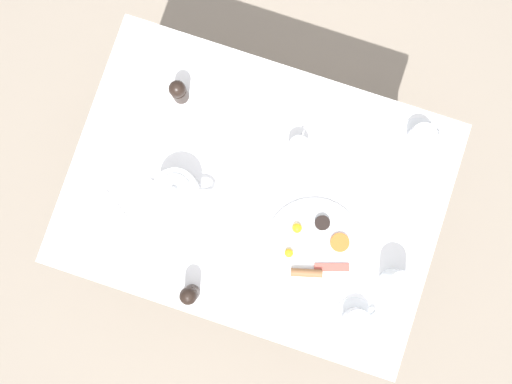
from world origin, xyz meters
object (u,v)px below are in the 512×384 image
teacup_with_saucer_right (357,321)px  breakfast_plate (313,248)px  teapot_near (177,191)px  creamer_jug (299,147)px  water_glass_tall (397,284)px  salt_grinder (179,91)px  napkin_folded (96,219)px  fork_by_plate (140,123)px  teacup_with_saucer_left (421,138)px  pepper_grinder (189,295)px  knife_by_plate (248,114)px

teacup_with_saucer_right → breakfast_plate: bearing=48.0°
teapot_near → creamer_jug: bearing=-158.5°
teapot_near → water_glass_tall: size_ratio=1.80×
teapot_near → creamer_jug: 0.38m
salt_grinder → napkin_folded: (-0.44, 0.12, -0.05)m
teapot_near → fork_by_plate: (0.17, 0.18, -0.05)m
water_glass_tall → salt_grinder: water_glass_tall is taller
breakfast_plate → water_glass_tall: (-0.02, -0.25, 0.05)m
teacup_with_saucer_left → napkin_folded: (-0.54, 0.85, -0.02)m
teapot_near → napkin_folded: (-0.15, 0.21, -0.05)m
teacup_with_saucer_right → napkin_folded: teacup_with_saucer_right is taller
breakfast_plate → teacup_with_saucer_left: 0.46m
teacup_with_saucer_left → pepper_grinder: (-0.65, 0.51, 0.03)m
fork_by_plate → knife_by_plate: (0.13, -0.31, 0.00)m
breakfast_plate → teacup_with_saucer_right: size_ratio=2.23×
teacup_with_saucer_right → fork_by_plate: 0.88m
teapot_near → fork_by_plate: teapot_near is taller
teacup_with_saucer_right → knife_by_plate: 0.70m
teapot_near → pepper_grinder: teapot_near is taller
breakfast_plate → teacup_with_saucer_left: (0.41, -0.21, 0.02)m
water_glass_tall → fork_by_plate: water_glass_tall is taller
water_glass_tall → napkin_folded: (-0.10, 0.90, -0.05)m
teapot_near → creamer_jug: size_ratio=2.49×
knife_by_plate → pepper_grinder: bearing=-179.0°
breakfast_plate → teapot_near: size_ratio=1.43×
creamer_jug → fork_by_plate: bearing=99.0°
breakfast_plate → teacup_with_saucer_right: bearing=-132.0°
teacup_with_saucer_right → pepper_grinder: 0.49m
teapot_near → napkin_folded: bearing=18.2°
pepper_grinder → fork_by_plate: pepper_grinder is taller
breakfast_plate → napkin_folded: (-0.12, 0.65, -0.00)m
teacup_with_saucer_right → knife_by_plate: (0.49, 0.49, -0.03)m
breakfast_plate → creamer_jug: 0.30m
salt_grinder → knife_by_plate: size_ratio=0.54×
creamer_jug → pepper_grinder: (-0.51, 0.17, 0.03)m
creamer_jug → napkin_folded: size_ratio=0.44×
teacup_with_saucer_left → creamer_jug: bearing=112.4°
water_glass_tall → knife_by_plate: water_glass_tall is taller
breakfast_plate → knife_by_plate: bearing=43.8°
teacup_with_saucer_right → creamer_jug: (0.44, 0.32, 0.00)m
creamer_jug → napkin_folded: 0.65m
teacup_with_saucer_left → salt_grinder: (-0.10, 0.73, 0.03)m
water_glass_tall → pepper_grinder: bearing=111.3°
teapot_near → salt_grinder: teapot_near is taller
teacup_with_saucer_right → teacup_with_saucer_left: bearing=-2.3°
creamer_jug → salt_grinder: bearing=84.1°
breakfast_plate → napkin_folded: 0.66m
pepper_grinder → fork_by_plate: (0.44, 0.31, -0.05)m
fork_by_plate → knife_by_plate: size_ratio=0.91×
teacup_with_saucer_right → fork_by_plate: (0.36, 0.80, -0.03)m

